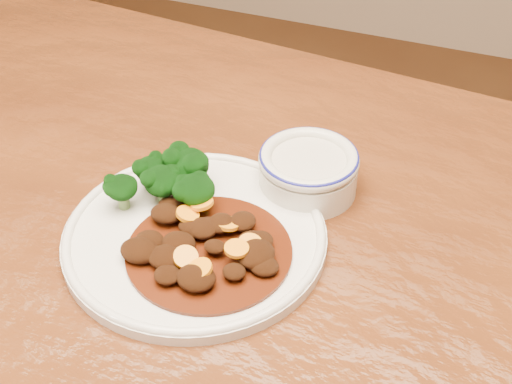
% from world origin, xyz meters
% --- Properties ---
extents(dining_table, '(1.58, 1.04, 0.75)m').
position_xyz_m(dining_table, '(0.00, 0.00, 0.67)').
color(dining_table, '#5E2C10').
rests_on(dining_table, ground).
extents(dinner_plate, '(0.27, 0.27, 0.02)m').
position_xyz_m(dinner_plate, '(-0.03, 0.04, 0.76)').
color(dinner_plate, silver).
rests_on(dinner_plate, dining_table).
extents(broccoli_florets, '(0.11, 0.09, 0.05)m').
position_xyz_m(broccoli_florets, '(-0.07, 0.08, 0.79)').
color(broccoli_florets, '#658A47').
rests_on(broccoli_florets, dinner_plate).
extents(mince_stew, '(0.16, 0.16, 0.03)m').
position_xyz_m(mince_stew, '(-0.00, 0.01, 0.77)').
color(mince_stew, '#461207').
rests_on(mince_stew, dinner_plate).
extents(dip_bowl, '(0.11, 0.11, 0.05)m').
position_xyz_m(dip_bowl, '(0.06, 0.16, 0.78)').
color(dip_bowl, beige).
rests_on(dip_bowl, dining_table).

